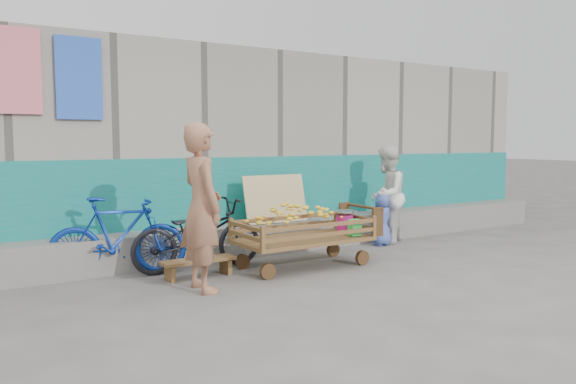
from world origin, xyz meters
TOP-DOWN VIEW (x-y plane):
  - ground at (0.00, 0.00)m, footprint 80.00×80.00m
  - building_wall at (-0.00, 4.05)m, footprint 12.00×3.50m
  - banana_cart at (0.12, 1.27)m, footprint 1.90×0.87m
  - bench at (-1.22, 1.49)m, footprint 0.90×0.27m
  - vendor_man at (-1.42, 0.92)m, footprint 0.44×0.67m
  - woman at (2.25, 2.00)m, footprint 0.95×0.90m
  - child at (2.03, 1.86)m, footprint 0.42×0.30m
  - bicycle_dark at (-1.07, 1.85)m, footprint 1.74×0.67m
  - bicycle_blue at (-2.02, 2.05)m, footprint 1.68×0.90m

SIDE VIEW (x-z plane):
  - ground at x=0.00m, z-range 0.00..0.00m
  - bench at x=-1.22m, z-range 0.05..0.28m
  - child at x=2.03m, z-range 0.00..0.82m
  - bicycle_dark at x=-1.07m, z-range 0.00..0.90m
  - bicycle_blue at x=-2.02m, z-range 0.00..0.97m
  - banana_cart at x=0.12m, z-range 0.14..0.96m
  - woman at x=2.25m, z-range 0.00..1.55m
  - vendor_man at x=-1.42m, z-range 0.00..1.84m
  - building_wall at x=0.00m, z-range -0.03..2.97m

